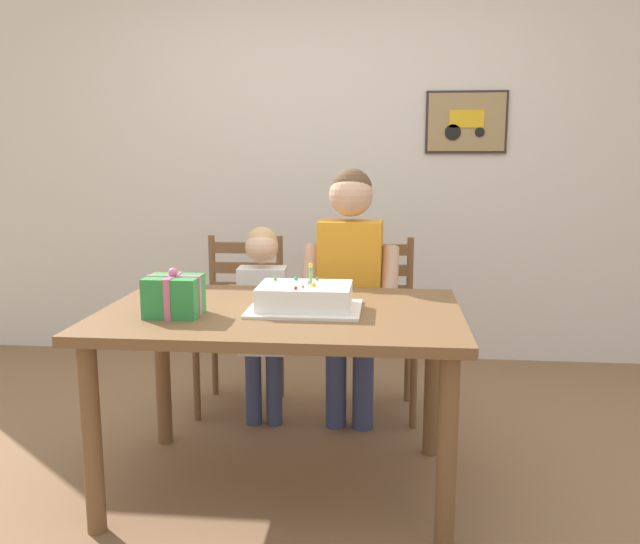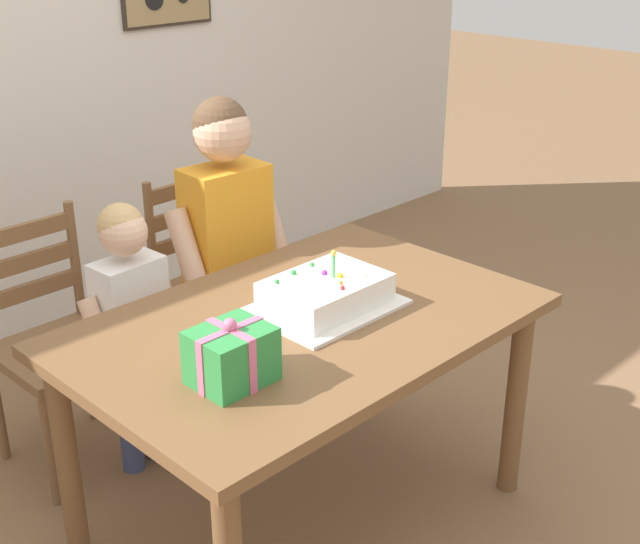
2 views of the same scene
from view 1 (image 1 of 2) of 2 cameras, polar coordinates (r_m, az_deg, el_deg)
name	(u,v)px [view 1 (image 1 of 2)]	position (r m, az deg, el deg)	size (l,w,h in m)	color
ground_plane	(283,488)	(2.94, -3.18, -17.77)	(20.00, 20.00, 0.00)	#846042
back_wall	(326,163)	(4.49, 0.48, 9.22)	(6.40, 0.11, 2.60)	silver
dining_table	(281,334)	(2.69, -3.31, -5.27)	(1.42, 0.94, 0.76)	brown
birthday_cake	(305,298)	(2.64, -1.30, -2.26)	(0.44, 0.34, 0.19)	white
gift_box_red_large	(174,296)	(2.61, -12.27, -1.98)	(0.21, 0.17, 0.19)	#2D8E42
chair_left	(241,322)	(3.66, -6.68, -4.25)	(0.42, 0.42, 0.92)	brown
chair_right	(375,326)	(3.58, 4.67, -4.54)	(0.44, 0.44, 0.92)	brown
child_older	(350,274)	(3.27, 2.58, -0.14)	(0.48, 0.27, 1.30)	#38426B
child_younger	(263,307)	(3.36, -4.88, -2.95)	(0.37, 0.22, 1.01)	#38426B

